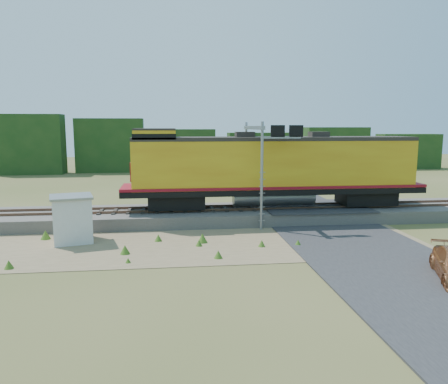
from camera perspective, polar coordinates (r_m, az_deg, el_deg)
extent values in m
plane|color=#475123|center=(23.38, -0.22, -6.94)|extent=(140.00, 140.00, 0.00)
cube|color=slate|center=(29.09, -1.58, -3.03)|extent=(70.00, 5.00, 0.80)
cube|color=brown|center=(28.29, -1.45, -2.37)|extent=(70.00, 0.10, 0.16)
cube|color=brown|center=(29.70, -1.72, -1.85)|extent=(70.00, 0.10, 0.16)
cube|color=#8C7754|center=(23.72, -5.20, -6.71)|extent=(26.00, 8.00, 0.03)
cube|color=#38383A|center=(30.44, 11.66, -1.86)|extent=(7.00, 5.20, 0.06)
cube|color=#38383A|center=(45.82, 5.32, 0.76)|extent=(7.00, 24.00, 0.08)
cube|color=#183914|center=(60.51, -4.39, 5.72)|extent=(36.00, 3.00, 6.50)
cube|color=black|center=(28.79, -6.22, -1.16)|extent=(3.60, 2.30, 0.90)
cube|color=black|center=(31.70, 18.02, -0.63)|extent=(3.60, 2.30, 0.90)
cube|color=black|center=(29.47, 6.52, 0.31)|extent=(20.03, 3.00, 0.36)
cylinder|color=gray|center=(29.55, 6.50, -0.62)|extent=(5.51, 1.20, 1.20)
cube|color=gold|center=(29.28, 6.57, 3.66)|extent=(18.52, 2.90, 3.10)
cube|color=maroon|center=(29.43, 6.53, 0.88)|extent=(20.03, 3.05, 0.18)
cube|color=#28231E|center=(29.18, 6.63, 6.93)|extent=(18.52, 2.95, 0.24)
cube|color=gold|center=(28.40, -9.01, 7.31)|extent=(2.60, 2.90, 0.70)
cube|color=#28231E|center=(28.39, -9.03, 8.10)|extent=(2.60, 2.95, 0.12)
cube|color=black|center=(28.40, -9.00, 7.21)|extent=(2.65, 2.95, 0.35)
cube|color=maroon|center=(28.63, -11.91, 2.72)|extent=(0.10, 2.00, 1.20)
cube|color=#28231E|center=(28.78, 2.72, 7.42)|extent=(1.20, 1.00, 0.45)
cube|color=#28231E|center=(30.02, 12.27, 7.28)|extent=(1.20, 1.00, 0.45)
cube|color=silver|center=(25.10, -19.21, -3.46)|extent=(2.40, 2.40, 2.46)
cube|color=gray|center=(24.87, -19.36, -0.58)|extent=(2.64, 2.64, 0.12)
cylinder|color=gray|center=(26.30, 4.95, 2.03)|extent=(0.17, 0.17, 6.54)
cylinder|color=gray|center=(31.77, 2.89, 3.18)|extent=(0.17, 0.17, 6.54)
cube|color=gray|center=(28.87, 3.88, 8.38)|extent=(0.23, 6.20, 0.23)
cube|color=gray|center=(26.39, 7.42, 7.09)|extent=(2.43, 0.14, 0.14)
cube|color=black|center=(26.34, 7.03, 7.91)|extent=(0.84, 0.14, 0.70)
cube|color=black|center=(26.63, 9.40, 7.87)|extent=(0.84, 0.14, 0.70)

